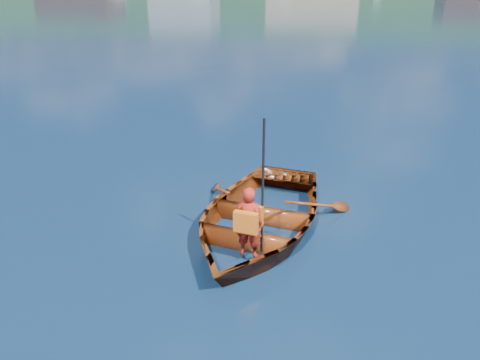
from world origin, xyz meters
TOP-DOWN VIEW (x-y plane):
  - ground at (0.00, 0.00)m, footprint 600.00×600.00m
  - rowboat at (-0.10, 0.41)m, footprint 3.28×4.17m
  - child_paddler at (-0.10, -0.50)m, footprint 0.43×0.38m

SIDE VIEW (x-z plane):
  - ground at x=0.00m, z-range 0.00..0.00m
  - rowboat at x=-0.10m, z-range -0.15..0.63m
  - child_paddler at x=-0.10m, z-range -0.36..1.66m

